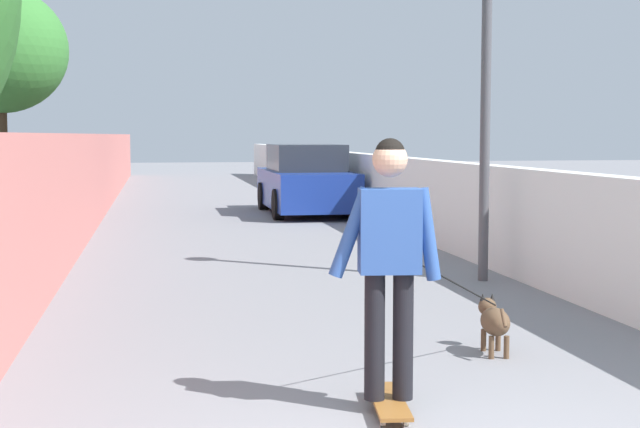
{
  "coord_description": "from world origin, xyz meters",
  "views": [
    {
      "loc": [
        -4.09,
        1.57,
        1.75
      ],
      "look_at": [
        4.34,
        0.04,
        1.0
      ],
      "focal_mm": 50.83,
      "sensor_mm": 36.0,
      "label": 1
    }
  ],
  "objects_px": {
    "lamp_post": "(487,20)",
    "skateboard": "(388,401)",
    "dog": "(494,320)",
    "car_near": "(306,182)",
    "person_skateboarder": "(389,248)"
  },
  "relations": [
    {
      "from": "lamp_post",
      "to": "skateboard",
      "type": "height_order",
      "value": "lamp_post"
    },
    {
      "from": "dog",
      "to": "car_near",
      "type": "distance_m",
      "value": 13.03
    },
    {
      "from": "lamp_post",
      "to": "car_near",
      "type": "relative_size",
      "value": 1.08
    },
    {
      "from": "lamp_post",
      "to": "person_skateboarder",
      "type": "height_order",
      "value": "lamp_post"
    },
    {
      "from": "skateboard",
      "to": "car_near",
      "type": "bearing_deg",
      "value": -7.27
    },
    {
      "from": "dog",
      "to": "lamp_post",
      "type": "bearing_deg",
      "value": -19.15
    },
    {
      "from": "person_skateboarder",
      "to": "dog",
      "type": "bearing_deg",
      "value": -42.28
    },
    {
      "from": "dog",
      "to": "car_near",
      "type": "relative_size",
      "value": 0.39
    },
    {
      "from": "lamp_post",
      "to": "car_near",
      "type": "distance_m",
      "value": 9.82
    },
    {
      "from": "skateboard",
      "to": "person_skateboarder",
      "type": "distance_m",
      "value": 0.98
    },
    {
      "from": "lamp_post",
      "to": "dog",
      "type": "bearing_deg",
      "value": 160.85
    },
    {
      "from": "skateboard",
      "to": "person_skateboarder",
      "type": "bearing_deg",
      "value": -177.61
    },
    {
      "from": "lamp_post",
      "to": "person_skateboarder",
      "type": "xyz_separation_m",
      "value": [
        -4.84,
        2.43,
        -2.05
      ]
    },
    {
      "from": "dog",
      "to": "car_near",
      "type": "bearing_deg",
      "value": -2.72
    },
    {
      "from": "lamp_post",
      "to": "dog",
      "type": "relative_size",
      "value": 2.78
    }
  ]
}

